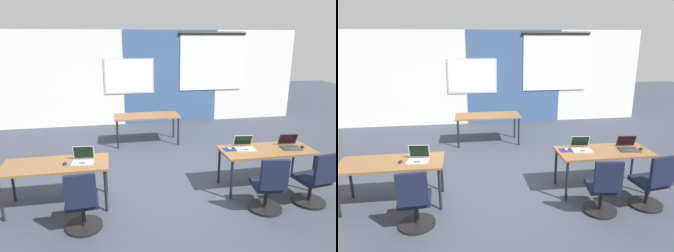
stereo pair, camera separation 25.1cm
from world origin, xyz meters
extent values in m
plane|color=#383D47|center=(0.00, 0.00, 0.00)|extent=(24.00, 24.00, 0.00)
cube|color=silver|center=(0.00, 4.20, 1.40)|extent=(10.00, 0.20, 2.80)
cube|color=#385684|center=(0.99, 4.09, 1.40)|extent=(2.87, 0.01, 2.80)
cube|color=#B7B7BC|center=(-0.28, 4.09, 1.46)|extent=(1.48, 0.02, 1.04)
cube|color=white|center=(-0.28, 4.08, 1.46)|extent=(1.40, 0.02, 0.96)
cube|color=white|center=(2.27, 4.08, 1.82)|extent=(2.00, 0.02, 1.66)
cylinder|color=black|center=(2.27, 4.08, 2.70)|extent=(2.10, 0.10, 0.10)
cube|color=brown|center=(-1.75, -0.60, 0.70)|extent=(1.60, 0.70, 0.04)
cylinder|color=black|center=(-1.01, -0.90, 0.34)|extent=(0.04, 0.04, 0.68)
cylinder|color=black|center=(-2.49, -0.30, 0.34)|extent=(0.04, 0.04, 0.68)
cylinder|color=black|center=(-1.01, -0.30, 0.34)|extent=(0.04, 0.04, 0.68)
cube|color=brown|center=(1.75, -0.60, 0.70)|extent=(1.60, 0.70, 0.04)
cylinder|color=black|center=(1.01, -0.90, 0.34)|extent=(0.04, 0.04, 0.68)
cylinder|color=black|center=(2.49, -0.90, 0.34)|extent=(0.04, 0.04, 0.68)
cylinder|color=black|center=(1.01, -0.30, 0.34)|extent=(0.04, 0.04, 0.68)
cylinder|color=black|center=(2.49, -0.30, 0.34)|extent=(0.04, 0.04, 0.68)
cube|color=brown|center=(0.00, 2.20, 0.70)|extent=(1.60, 0.70, 0.04)
cylinder|color=black|center=(-0.74, 1.90, 0.34)|extent=(0.04, 0.04, 0.68)
cylinder|color=black|center=(0.74, 1.90, 0.34)|extent=(0.04, 0.04, 0.68)
cylinder|color=black|center=(-0.74, 2.50, 0.34)|extent=(0.04, 0.04, 0.68)
cylinder|color=black|center=(0.74, 2.50, 0.34)|extent=(0.04, 0.04, 0.68)
cube|color=#B7B7BC|center=(-1.34, -0.64, 0.73)|extent=(0.35, 0.26, 0.02)
cube|color=#4C4C4F|center=(-1.35, -0.69, 0.74)|extent=(0.10, 0.07, 0.00)
cube|color=#B7B7BC|center=(-1.33, -0.51, 0.85)|extent=(0.33, 0.08, 0.22)
cube|color=black|center=(-1.33, -0.51, 0.85)|extent=(0.30, 0.07, 0.19)
ellipsoid|color=black|center=(-1.60, -0.65, 0.74)|extent=(0.07, 0.10, 0.03)
cylinder|color=black|center=(-1.32, -1.27, 0.02)|extent=(0.52, 0.52, 0.04)
cylinder|color=black|center=(-1.32, -1.27, 0.21)|extent=(0.06, 0.06, 0.34)
cube|color=black|center=(-1.32, -1.27, 0.42)|extent=(0.47, 0.47, 0.08)
cube|color=black|center=(-1.31, -1.52, 0.69)|extent=(0.40, 0.08, 0.46)
sphere|color=black|center=(-1.34, -1.04, 0.02)|extent=(0.04, 0.04, 0.04)
sphere|color=black|center=(-1.10, -1.33, 0.02)|extent=(0.04, 0.04, 0.04)
sphere|color=black|center=(-1.54, -1.36, 0.02)|extent=(0.04, 0.04, 0.04)
cube|color=#333338|center=(2.19, -0.64, 0.73)|extent=(0.36, 0.27, 0.02)
cube|color=#4C4C4F|center=(2.18, -0.70, 0.74)|extent=(0.10, 0.07, 0.00)
cube|color=#333338|center=(2.21, -0.49, 0.84)|extent=(0.34, 0.13, 0.21)
cube|color=black|center=(2.21, -0.49, 0.84)|extent=(0.30, 0.11, 0.18)
ellipsoid|color=black|center=(2.41, -0.64, 0.74)|extent=(0.08, 0.11, 0.03)
cylinder|color=black|center=(2.22, -1.24, 0.02)|extent=(0.52, 0.52, 0.04)
cylinder|color=black|center=(2.22, -1.24, 0.21)|extent=(0.06, 0.06, 0.34)
cube|color=black|center=(2.22, -1.24, 0.42)|extent=(0.49, 0.49, 0.08)
cube|color=black|center=(2.25, -1.49, 0.69)|extent=(0.40, 0.11, 0.46)
sphere|color=black|center=(2.19, -1.01, 0.02)|extent=(0.04, 0.04, 0.04)
sphere|color=black|center=(2.45, -1.29, 0.02)|extent=(0.04, 0.04, 0.04)
sphere|color=black|center=(2.01, -1.34, 0.02)|extent=(0.04, 0.04, 0.04)
cube|color=#B7B7BC|center=(1.38, -0.55, 0.73)|extent=(0.36, 0.27, 0.02)
cube|color=#4C4C4F|center=(1.37, -0.60, 0.74)|extent=(0.10, 0.07, 0.00)
cube|color=#B7B7BC|center=(1.39, -0.40, 0.84)|extent=(0.34, 0.13, 0.21)
cube|color=black|center=(1.39, -0.40, 0.84)|extent=(0.30, 0.12, 0.18)
cube|color=navy|center=(1.11, -0.49, 0.72)|extent=(0.22, 0.19, 0.00)
ellipsoid|color=silver|center=(1.11, -0.49, 0.74)|extent=(0.09, 0.11, 0.03)
cylinder|color=black|center=(1.42, -1.29, 0.02)|extent=(0.52, 0.52, 0.04)
cylinder|color=black|center=(1.42, -1.29, 0.21)|extent=(0.06, 0.06, 0.34)
cube|color=black|center=(1.42, -1.29, 0.42)|extent=(0.50, 0.50, 0.08)
cube|color=black|center=(1.39, -1.54, 0.69)|extent=(0.40, 0.12, 0.46)
sphere|color=black|center=(1.45, -1.06, 0.02)|extent=(0.04, 0.04, 0.04)
sphere|color=black|center=(1.63, -1.39, 0.02)|extent=(0.04, 0.04, 0.04)
sphere|color=black|center=(1.19, -1.33, 0.02)|extent=(0.04, 0.04, 0.04)
camera|label=1|loc=(-0.87, -5.26, 2.59)|focal=33.25mm
camera|label=2|loc=(-0.63, -5.30, 2.59)|focal=33.25mm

